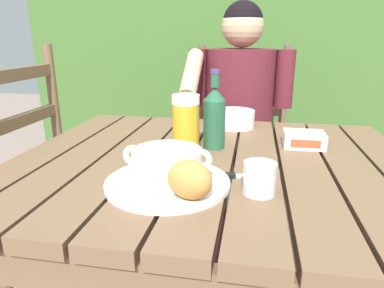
{
  "coord_description": "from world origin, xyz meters",
  "views": [
    {
      "loc": [
        0.11,
        -0.9,
        1.06
      ],
      "look_at": [
        -0.04,
        -0.1,
        0.81
      ],
      "focal_mm": 32.03,
      "sensor_mm": 36.0,
      "label": 1
    }
  ],
  "objects_px": {
    "serving_plate": "(168,183)",
    "butter_tub": "(304,139)",
    "person_eating": "(238,113)",
    "table_knife": "(234,176)",
    "soup_bowl": "(167,164)",
    "beer_bottle": "(214,116)",
    "beer_glass": "(186,123)",
    "bread_roll": "(190,179)",
    "chair_near_diner": "(239,144)",
    "water_glass_small": "(259,178)",
    "diner_bowl": "(234,119)"
  },
  "relations": [
    {
      "from": "chair_near_diner",
      "to": "butter_tub",
      "type": "bearing_deg",
      "value": -73.11
    },
    {
      "from": "chair_near_diner",
      "to": "diner_bowl",
      "type": "distance_m",
      "value": 0.6
    },
    {
      "from": "person_eating",
      "to": "bread_roll",
      "type": "height_order",
      "value": "person_eating"
    },
    {
      "from": "bread_roll",
      "to": "beer_glass",
      "type": "bearing_deg",
      "value": 102.53
    },
    {
      "from": "diner_bowl",
      "to": "bread_roll",
      "type": "bearing_deg",
      "value": -94.58
    },
    {
      "from": "soup_bowl",
      "to": "butter_tub",
      "type": "xyz_separation_m",
      "value": [
        0.34,
        0.36,
        -0.03
      ]
    },
    {
      "from": "table_knife",
      "to": "diner_bowl",
      "type": "xyz_separation_m",
      "value": [
        -0.03,
        0.49,
        0.03
      ]
    },
    {
      "from": "bread_roll",
      "to": "beer_glass",
      "type": "xyz_separation_m",
      "value": [
        -0.07,
        0.33,
        0.03
      ]
    },
    {
      "from": "diner_bowl",
      "to": "table_knife",
      "type": "bearing_deg",
      "value": -86.38
    },
    {
      "from": "person_eating",
      "to": "table_knife",
      "type": "xyz_separation_m",
      "value": [
        0.03,
        -0.83,
        0.02
      ]
    },
    {
      "from": "soup_bowl",
      "to": "beer_bottle",
      "type": "distance_m",
      "value": 0.31
    },
    {
      "from": "bread_roll",
      "to": "butter_tub",
      "type": "xyz_separation_m",
      "value": [
        0.28,
        0.43,
        -0.03
      ]
    },
    {
      "from": "soup_bowl",
      "to": "chair_near_diner",
      "type": "bearing_deg",
      "value": 83.96
    },
    {
      "from": "serving_plate",
      "to": "butter_tub",
      "type": "xyz_separation_m",
      "value": [
        0.34,
        0.36,
        0.02
      ]
    },
    {
      "from": "person_eating",
      "to": "soup_bowl",
      "type": "bearing_deg",
      "value": -97.17
    },
    {
      "from": "beer_bottle",
      "to": "bread_roll",
      "type": "bearing_deg",
      "value": -90.79
    },
    {
      "from": "butter_tub",
      "to": "beer_bottle",
      "type": "bearing_deg",
      "value": -167.89
    },
    {
      "from": "water_glass_small",
      "to": "diner_bowl",
      "type": "bearing_deg",
      "value": 98.93
    },
    {
      "from": "chair_near_diner",
      "to": "beer_glass",
      "type": "distance_m",
      "value": 0.91
    },
    {
      "from": "butter_tub",
      "to": "table_knife",
      "type": "bearing_deg",
      "value": -124.63
    },
    {
      "from": "soup_bowl",
      "to": "water_glass_small",
      "type": "height_order",
      "value": "soup_bowl"
    },
    {
      "from": "soup_bowl",
      "to": "water_glass_small",
      "type": "bearing_deg",
      "value": -1.5
    },
    {
      "from": "chair_near_diner",
      "to": "table_knife",
      "type": "bearing_deg",
      "value": -88.28
    },
    {
      "from": "bread_roll",
      "to": "water_glass_small",
      "type": "distance_m",
      "value": 0.16
    },
    {
      "from": "water_glass_small",
      "to": "table_knife",
      "type": "bearing_deg",
      "value": 126.48
    },
    {
      "from": "diner_bowl",
      "to": "beer_glass",
      "type": "bearing_deg",
      "value": -111.9
    },
    {
      "from": "water_glass_small",
      "to": "bread_roll",
      "type": "bearing_deg",
      "value": -153.03
    },
    {
      "from": "beer_bottle",
      "to": "table_knife",
      "type": "distance_m",
      "value": 0.25
    },
    {
      "from": "beer_bottle",
      "to": "water_glass_small",
      "type": "bearing_deg",
      "value": -66.04
    },
    {
      "from": "serving_plate",
      "to": "table_knife",
      "type": "height_order",
      "value": "serving_plate"
    },
    {
      "from": "chair_near_diner",
      "to": "beer_bottle",
      "type": "distance_m",
      "value": 0.87
    },
    {
      "from": "soup_bowl",
      "to": "table_knife",
      "type": "height_order",
      "value": "soup_bowl"
    },
    {
      "from": "serving_plate",
      "to": "water_glass_small",
      "type": "bearing_deg",
      "value": -1.5
    },
    {
      "from": "serving_plate",
      "to": "table_knife",
      "type": "distance_m",
      "value": 0.16
    },
    {
      "from": "soup_bowl",
      "to": "diner_bowl",
      "type": "xyz_separation_m",
      "value": [
        0.12,
        0.56,
        -0.02
      ]
    },
    {
      "from": "bread_roll",
      "to": "beer_glass",
      "type": "relative_size",
      "value": 0.74
    },
    {
      "from": "beer_bottle",
      "to": "butter_tub",
      "type": "bearing_deg",
      "value": 12.11
    },
    {
      "from": "beer_glass",
      "to": "butter_tub",
      "type": "relative_size",
      "value": 1.38
    },
    {
      "from": "bread_roll",
      "to": "water_glass_small",
      "type": "relative_size",
      "value": 1.73
    },
    {
      "from": "bread_roll",
      "to": "table_knife",
      "type": "distance_m",
      "value": 0.18
    },
    {
      "from": "serving_plate",
      "to": "beer_glass",
      "type": "relative_size",
      "value": 1.71
    },
    {
      "from": "bread_roll",
      "to": "table_knife",
      "type": "bearing_deg",
      "value": 61.36
    },
    {
      "from": "beer_bottle",
      "to": "chair_near_diner",
      "type": "bearing_deg",
      "value": 86.74
    },
    {
      "from": "beer_bottle",
      "to": "serving_plate",
      "type": "bearing_deg",
      "value": -103.37
    },
    {
      "from": "serving_plate",
      "to": "water_glass_small",
      "type": "height_order",
      "value": "water_glass_small"
    },
    {
      "from": "serving_plate",
      "to": "bread_roll",
      "type": "distance_m",
      "value": 0.11
    },
    {
      "from": "bread_roll",
      "to": "beer_glass",
      "type": "height_order",
      "value": "beer_glass"
    },
    {
      "from": "person_eating",
      "to": "butter_tub",
      "type": "relative_size",
      "value": 9.98
    },
    {
      "from": "serving_plate",
      "to": "table_knife",
      "type": "bearing_deg",
      "value": 26.41
    },
    {
      "from": "person_eating",
      "to": "soup_bowl",
      "type": "height_order",
      "value": "person_eating"
    }
  ]
}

